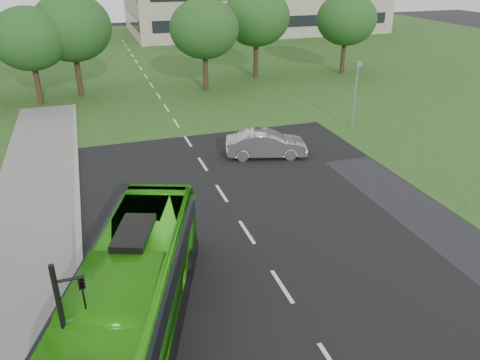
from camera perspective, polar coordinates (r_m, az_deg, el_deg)
The scene contains 11 objects.
ground at distance 19.36m, azimuth 2.80°, elevation -9.37°, with size 160.00×160.00×0.00m, color black.
street_surfaces at distance 39.49m, azimuth -9.70°, elevation 8.90°, with size 120.00×120.00×0.15m.
tree_park_a at distance 41.98m, azimuth -24.30°, elevation 15.41°, with size 5.84×5.84×7.76m.
tree_park_b at distance 43.18m, azimuth -19.86°, elevation 17.07°, with size 6.56×6.56×8.60m.
tree_park_c at distance 42.83m, azimuth -4.38°, elevation 17.90°, with size 6.06×6.06×8.05m.
tree_park_d at distance 48.02m, azimuth 2.01°, elevation 19.22°, with size 6.52×6.52×8.63m.
tree_park_e at distance 50.80m, azimuth 12.86°, elevation 18.55°, with size 6.02×6.02×8.02m.
bus at distance 15.15m, azimuth -13.23°, elevation -13.98°, with size 2.67×11.39×3.17m, color #31B213.
sedan at distance 28.57m, azimuth 3.20°, elevation 4.41°, with size 1.71×4.89×1.61m, color #B5B4BA.
traffic_light at distance 12.72m, azimuth -19.88°, elevation -16.83°, with size 0.76×0.21×4.76m.
camera_pole at distance 34.06m, azimuth 13.95°, elevation 11.09°, with size 0.46×0.42×4.67m.
Camera 1 is at (-5.87, -14.77, 11.04)m, focal length 35.00 mm.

